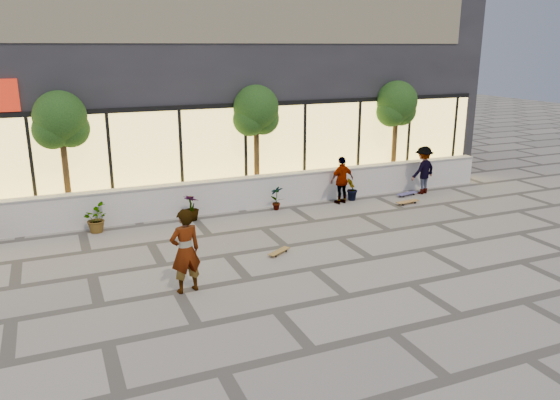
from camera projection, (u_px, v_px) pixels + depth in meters
name	position (u px, v px, depth m)	size (l,w,h in m)	color
ground	(276.00, 310.00, 10.97)	(80.00, 80.00, 0.00)	gray
planter_wall	(190.00, 199.00, 17.02)	(22.00, 0.42, 1.04)	silver
retail_building	(151.00, 70.00, 20.86)	(24.00, 9.17, 8.50)	black
shrub_c	(95.00, 218.00, 15.48)	(0.73, 0.63, 0.81)	#133410
shrub_d	(191.00, 207.00, 16.53)	(0.45, 0.45, 0.81)	#133410
shrub_e	(277.00, 198.00, 17.58)	(0.43, 0.29, 0.81)	#133410
shrub_f	(352.00, 189.00, 18.64)	(0.45, 0.36, 0.81)	#133410
tree_midwest	(61.00, 123.00, 15.65)	(1.60, 1.50, 3.92)	#4D381B
tree_mideast	(256.00, 113.00, 17.91)	(1.60, 1.50, 3.92)	#4D381B
tree_east	(397.00, 106.00, 19.98)	(1.60, 1.50, 3.92)	#4D381B
skater_center	(185.00, 251.00, 11.57)	(0.68, 0.45, 1.86)	silver
skater_right_near	(342.00, 180.00, 18.21)	(0.94, 0.39, 1.60)	white
skater_right_far	(423.00, 170.00, 19.44)	(1.11, 0.64, 1.71)	maroon
skateboard_center	(279.00, 251.00, 13.91)	(0.73, 0.54, 0.09)	brown
skateboard_right_near	(408.00, 202.00, 18.29)	(0.88, 0.32, 0.10)	olive
skateboard_right_far	(407.00, 194.00, 19.30)	(0.88, 0.38, 0.10)	#464177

